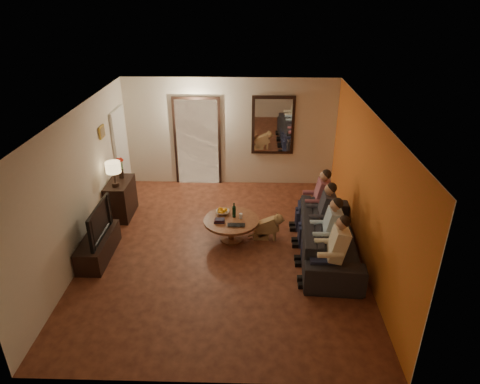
{
  "coord_description": "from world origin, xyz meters",
  "views": [
    {
      "loc": [
        0.5,
        -6.74,
        4.5
      ],
      "look_at": [
        0.3,
        0.3,
        1.05
      ],
      "focal_mm": 32.0,
      "sensor_mm": 36.0,
      "label": 1
    }
  ],
  "objects_px": {
    "tv": "(94,222)",
    "person_c": "(322,217)",
    "person_b": "(327,235)",
    "sofa": "(329,237)",
    "person_d": "(318,202)",
    "bowl": "(223,212)",
    "wine_bottle": "(234,210)",
    "dog": "(267,226)",
    "laptop": "(236,226)",
    "table_lamp": "(114,174)",
    "dresser": "(121,199)",
    "person_a": "(333,254)",
    "coffee_table": "(231,230)",
    "tv_stand": "(98,247)"
  },
  "relations": [
    {
      "from": "laptop",
      "to": "person_d",
      "type": "bearing_deg",
      "value": 25.98
    },
    {
      "from": "person_d",
      "to": "laptop",
      "type": "height_order",
      "value": "person_d"
    },
    {
      "from": "person_a",
      "to": "table_lamp",
      "type": "bearing_deg",
      "value": 153.43
    },
    {
      "from": "person_c",
      "to": "dog",
      "type": "relative_size",
      "value": 2.14
    },
    {
      "from": "person_c",
      "to": "person_d",
      "type": "relative_size",
      "value": 1.0
    },
    {
      "from": "tv",
      "to": "coffee_table",
      "type": "xyz_separation_m",
      "value": [
        2.38,
        0.64,
        -0.51
      ]
    },
    {
      "from": "table_lamp",
      "to": "tv_stand",
      "type": "distance_m",
      "value": 1.58
    },
    {
      "from": "tv_stand",
      "to": "laptop",
      "type": "distance_m",
      "value": 2.52
    },
    {
      "from": "person_a",
      "to": "person_c",
      "type": "bearing_deg",
      "value": 90.0
    },
    {
      "from": "person_b",
      "to": "person_c",
      "type": "distance_m",
      "value": 0.6
    },
    {
      "from": "tv_stand",
      "to": "bowl",
      "type": "relative_size",
      "value": 4.89
    },
    {
      "from": "sofa",
      "to": "dog",
      "type": "distance_m",
      "value": 1.22
    },
    {
      "from": "bowl",
      "to": "dog",
      "type": "bearing_deg",
      "value": -10.38
    },
    {
      "from": "dresser",
      "to": "sofa",
      "type": "bearing_deg",
      "value": -18.01
    },
    {
      "from": "tv",
      "to": "dog",
      "type": "height_order",
      "value": "tv"
    },
    {
      "from": "person_c",
      "to": "tv_stand",
      "type": "bearing_deg",
      "value": -172.99
    },
    {
      "from": "dog",
      "to": "dresser",
      "type": "bearing_deg",
      "value": 168.61
    },
    {
      "from": "person_b",
      "to": "bowl",
      "type": "height_order",
      "value": "person_b"
    },
    {
      "from": "bowl",
      "to": "tv",
      "type": "bearing_deg",
      "value": -158.62
    },
    {
      "from": "person_d",
      "to": "bowl",
      "type": "distance_m",
      "value": 1.89
    },
    {
      "from": "tv",
      "to": "person_c",
      "type": "xyz_separation_m",
      "value": [
        4.07,
        0.5,
        -0.13
      ]
    },
    {
      "from": "sofa",
      "to": "tv",
      "type": "bearing_deg",
      "value": 96.63
    },
    {
      "from": "person_a",
      "to": "person_c",
      "type": "height_order",
      "value": "same"
    },
    {
      "from": "table_lamp",
      "to": "dog",
      "type": "bearing_deg",
      "value": -11.69
    },
    {
      "from": "person_c",
      "to": "wine_bottle",
      "type": "bearing_deg",
      "value": 171.65
    },
    {
      "from": "dresser",
      "to": "person_a",
      "type": "relative_size",
      "value": 0.74
    },
    {
      "from": "person_a",
      "to": "laptop",
      "type": "height_order",
      "value": "person_a"
    },
    {
      "from": "tv",
      "to": "person_b",
      "type": "bearing_deg",
      "value": -91.39
    },
    {
      "from": "dresser",
      "to": "tv_stand",
      "type": "height_order",
      "value": "dresser"
    },
    {
      "from": "bowl",
      "to": "person_b",
      "type": "bearing_deg",
      "value": -27.18
    },
    {
      "from": "dresser",
      "to": "laptop",
      "type": "distance_m",
      "value": 2.76
    },
    {
      "from": "dresser",
      "to": "wine_bottle",
      "type": "relative_size",
      "value": 2.85
    },
    {
      "from": "coffee_table",
      "to": "bowl",
      "type": "distance_m",
      "value": 0.38
    },
    {
      "from": "dog",
      "to": "laptop",
      "type": "height_order",
      "value": "dog"
    },
    {
      "from": "person_d",
      "to": "table_lamp",
      "type": "bearing_deg",
      "value": 176.67
    },
    {
      "from": "table_lamp",
      "to": "dog",
      "type": "distance_m",
      "value": 3.22
    },
    {
      "from": "sofa",
      "to": "person_d",
      "type": "height_order",
      "value": "person_d"
    },
    {
      "from": "sofa",
      "to": "person_b",
      "type": "height_order",
      "value": "person_b"
    },
    {
      "from": "tv",
      "to": "person_c",
      "type": "distance_m",
      "value": 4.11
    },
    {
      "from": "sofa",
      "to": "person_d",
      "type": "bearing_deg",
      "value": 10.21
    },
    {
      "from": "sofa",
      "to": "bowl",
      "type": "bearing_deg",
      "value": 75.34
    },
    {
      "from": "tv",
      "to": "person_b",
      "type": "relative_size",
      "value": 0.9
    },
    {
      "from": "person_a",
      "to": "person_b",
      "type": "xyz_separation_m",
      "value": [
        0.0,
        0.6,
        0.0
      ]
    },
    {
      "from": "person_c",
      "to": "wine_bottle",
      "type": "distance_m",
      "value": 1.66
    },
    {
      "from": "wine_bottle",
      "to": "sofa",
      "type": "bearing_deg",
      "value": -17.26
    },
    {
      "from": "person_a",
      "to": "dog",
      "type": "xyz_separation_m",
      "value": [
        -1.01,
        1.4,
        -0.32
      ]
    },
    {
      "from": "person_d",
      "to": "wine_bottle",
      "type": "bearing_deg",
      "value": -167.66
    },
    {
      "from": "dresser",
      "to": "person_d",
      "type": "bearing_deg",
      "value": -6.4
    },
    {
      "from": "sofa",
      "to": "person_c",
      "type": "distance_m",
      "value": 0.39
    },
    {
      "from": "wine_bottle",
      "to": "person_b",
      "type": "bearing_deg",
      "value": -27.13
    }
  ]
}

